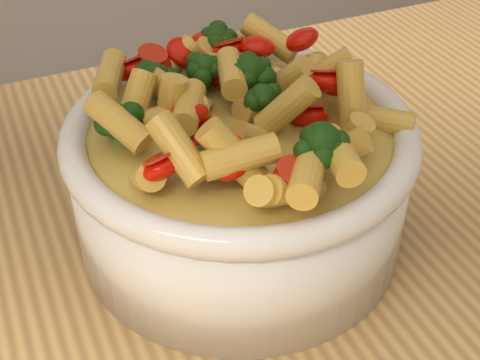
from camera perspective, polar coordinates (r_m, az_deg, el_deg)
name	(u,v)px	position (r m, az deg, el deg)	size (l,w,h in m)	color
serving_bowl	(240,179)	(0.50, 0.00, 0.12)	(0.26, 0.26, 0.11)	white
pasta_salad	(240,100)	(0.46, 0.00, 6.83)	(0.20, 0.20, 0.05)	#F3C04C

